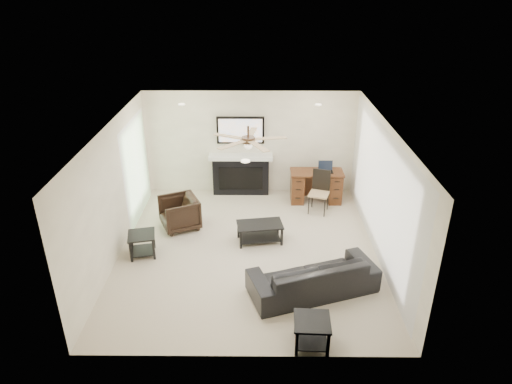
# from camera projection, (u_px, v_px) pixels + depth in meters

# --- Properties ---
(room_shell) EXTENTS (5.50, 5.54, 2.52)m
(room_shell) POSITION_uv_depth(u_px,v_px,m) (259.00, 170.00, 8.29)
(room_shell) COLOR #BAB396
(room_shell) RESTS_ON ground
(sofa) EXTENTS (2.31, 1.50, 0.63)m
(sofa) POSITION_uv_depth(u_px,v_px,m) (313.00, 276.00, 7.67)
(sofa) COLOR black
(sofa) RESTS_ON ground
(armchair) EXTENTS (1.00, 0.99, 0.69)m
(armchair) POSITION_uv_depth(u_px,v_px,m) (179.00, 213.00, 9.62)
(armchair) COLOR black
(armchair) RESTS_ON ground
(coffee_table) EXTENTS (0.97, 0.63, 0.40)m
(coffee_table) POSITION_uv_depth(u_px,v_px,m) (260.00, 233.00, 9.17)
(coffee_table) COLOR black
(coffee_table) RESTS_ON ground
(end_table_near) EXTENTS (0.54, 0.54, 0.45)m
(end_table_near) POSITION_uv_depth(u_px,v_px,m) (312.00, 333.00, 6.59)
(end_table_near) COLOR black
(end_table_near) RESTS_ON ground
(end_table_left) EXTENTS (0.60, 0.60, 0.45)m
(end_table_left) POSITION_uv_depth(u_px,v_px,m) (142.00, 244.00, 8.73)
(end_table_left) COLOR black
(end_table_left) RESTS_ON ground
(fireplace_unit) EXTENTS (1.52, 0.34, 1.91)m
(fireplace_unit) POSITION_uv_depth(u_px,v_px,m) (241.00, 157.00, 10.87)
(fireplace_unit) COLOR black
(fireplace_unit) RESTS_ON ground
(desk) EXTENTS (1.22, 0.56, 0.76)m
(desk) POSITION_uv_depth(u_px,v_px,m) (316.00, 186.00, 10.73)
(desk) COLOR #36190D
(desk) RESTS_ON ground
(desk_chair) EXTENTS (0.54, 0.55, 0.97)m
(desk_chair) POSITION_uv_depth(u_px,v_px,m) (319.00, 193.00, 10.19)
(desk_chair) COLOR black
(desk_chair) RESTS_ON ground
(laptop) EXTENTS (0.33, 0.24, 0.23)m
(laptop) POSITION_uv_depth(u_px,v_px,m) (326.00, 167.00, 10.50)
(laptop) COLOR black
(laptop) RESTS_ON desk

